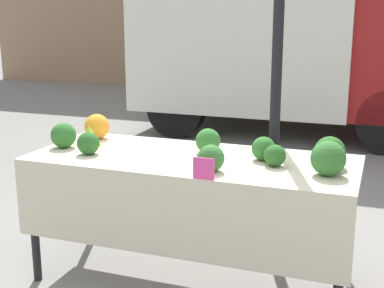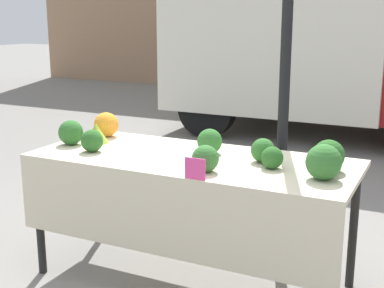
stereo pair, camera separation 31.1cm
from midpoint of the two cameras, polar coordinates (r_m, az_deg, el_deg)
ground_plane at (r=3.42m, az=-2.69°, el=-14.23°), size 40.00×40.00×0.00m
tent_pole at (r=3.52m, az=6.49°, el=6.87°), size 0.07×0.07×2.37m
parked_truck at (r=7.49m, az=8.60°, el=11.98°), size 4.02×2.21×2.63m
market_table at (r=3.10m, az=-3.26°, el=-3.50°), size 1.91×0.78×0.78m
orange_cauliflower at (r=3.65m, az=-12.53°, el=1.81°), size 0.17×0.17×0.17m
romanesco_head at (r=3.49m, az=-13.46°, el=0.87°), size 0.16×0.16×0.13m
broccoli_head_0 at (r=3.20m, az=-1.06°, el=0.30°), size 0.15×0.15×0.15m
broccoli_head_1 at (r=2.80m, az=11.30°, el=-1.56°), size 0.18×0.18×0.18m
broccoli_head_2 at (r=3.46m, az=-16.07°, el=0.87°), size 0.16×0.16×0.16m
broccoli_head_3 at (r=3.05m, az=4.77°, el=-0.53°), size 0.14×0.14×0.14m
broccoli_head_4 at (r=2.94m, az=5.87°, el=-1.27°), size 0.12×0.12×0.12m
broccoli_head_5 at (r=3.26m, az=-13.70°, el=0.04°), size 0.14×0.14×0.14m
broccoli_head_6 at (r=2.83m, az=-1.11°, el=-1.56°), size 0.15×0.15×0.15m
broccoli_head_7 at (r=2.97m, az=11.61°, el=-0.86°), size 0.17×0.17×0.17m
price_sign at (r=2.70m, az=-2.04°, el=-2.68°), size 0.11×0.01×0.11m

